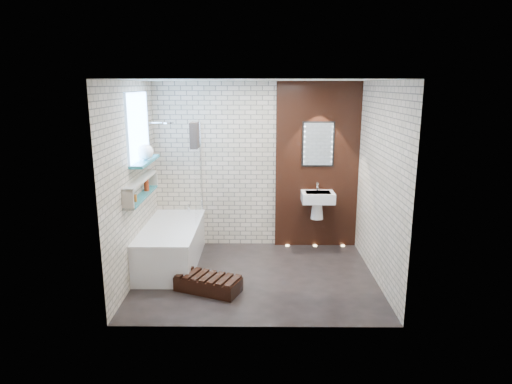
{
  "coord_description": "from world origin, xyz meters",
  "views": [
    {
      "loc": [
        0.05,
        -5.68,
        2.55
      ],
      "look_at": [
        0.0,
        0.15,
        1.15
      ],
      "focal_mm": 31.55,
      "sensor_mm": 36.0,
      "label": 1
    }
  ],
  "objects_px": {
    "walnut_step": "(208,284)",
    "washbasin": "(318,201)",
    "bath_screen": "(198,172)",
    "led_mirror": "(318,144)",
    "bathtub": "(172,245)"
  },
  "relations": [
    {
      "from": "bath_screen",
      "to": "washbasin",
      "type": "relative_size",
      "value": 2.41
    },
    {
      "from": "bathtub",
      "to": "washbasin",
      "type": "relative_size",
      "value": 3.0
    },
    {
      "from": "bathtub",
      "to": "led_mirror",
      "type": "height_order",
      "value": "led_mirror"
    },
    {
      "from": "bath_screen",
      "to": "led_mirror",
      "type": "height_order",
      "value": "led_mirror"
    },
    {
      "from": "bath_screen",
      "to": "led_mirror",
      "type": "distance_m",
      "value": 1.89
    },
    {
      "from": "bath_screen",
      "to": "walnut_step",
      "type": "height_order",
      "value": "bath_screen"
    },
    {
      "from": "bathtub",
      "to": "led_mirror",
      "type": "distance_m",
      "value": 2.68
    },
    {
      "from": "led_mirror",
      "to": "bath_screen",
      "type": "bearing_deg",
      "value": -169.34
    },
    {
      "from": "bathtub",
      "to": "bath_screen",
      "type": "xyz_separation_m",
      "value": [
        0.35,
        0.44,
        0.99
      ]
    },
    {
      "from": "bath_screen",
      "to": "bathtub",
      "type": "bearing_deg",
      "value": -128.9
    },
    {
      "from": "led_mirror",
      "to": "walnut_step",
      "type": "bearing_deg",
      "value": -132.92
    },
    {
      "from": "walnut_step",
      "to": "washbasin",
      "type": "bearing_deg",
      "value": 44.23
    },
    {
      "from": "bath_screen",
      "to": "walnut_step",
      "type": "relative_size",
      "value": 1.73
    },
    {
      "from": "bath_screen",
      "to": "walnut_step",
      "type": "bearing_deg",
      "value": -78.48
    },
    {
      "from": "bathtub",
      "to": "bath_screen",
      "type": "bearing_deg",
      "value": 51.1
    }
  ]
}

